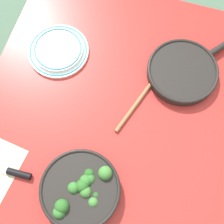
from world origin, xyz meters
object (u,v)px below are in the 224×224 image
at_px(wooden_spoon, 148,87).
at_px(dinner_plate_stack, 58,50).
at_px(skillet_broccoli, 80,191).
at_px(grater_knife, 4,170).
at_px(skillet_eggs, 183,71).

height_order(wooden_spoon, dinner_plate_stack, dinner_plate_stack).
height_order(skillet_broccoli, grater_knife, skillet_broccoli).
relative_size(skillet_eggs, wooden_spoon, 1.09).
bearing_deg(skillet_broccoli, grater_knife, -86.45).
bearing_deg(skillet_eggs, grater_knife, 175.97).
xyz_separation_m(grater_knife, dinner_plate_stack, (0.50, -0.02, 0.00)).
height_order(grater_knife, dinner_plate_stack, dinner_plate_stack).
height_order(skillet_eggs, dinner_plate_stack, skillet_eggs).
bearing_deg(grater_knife, dinner_plate_stack, -94.68).
height_order(skillet_broccoli, skillet_eggs, skillet_broccoli).
bearing_deg(dinner_plate_stack, wooden_spoon, -97.57).
height_order(skillet_broccoli, dinner_plate_stack, skillet_broccoli).
bearing_deg(skillet_broccoli, wooden_spoon, 166.15).
xyz_separation_m(skillet_eggs, dinner_plate_stack, (-0.05, 0.49, -0.01)).
bearing_deg(dinner_plate_stack, skillet_eggs, -84.65).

